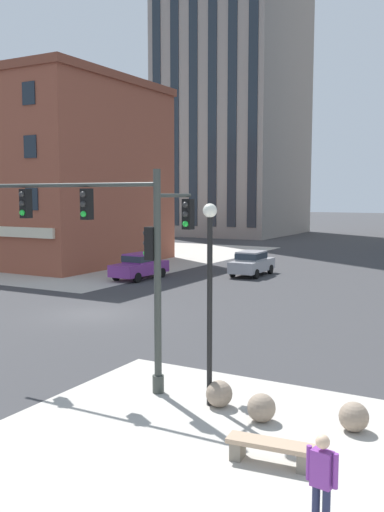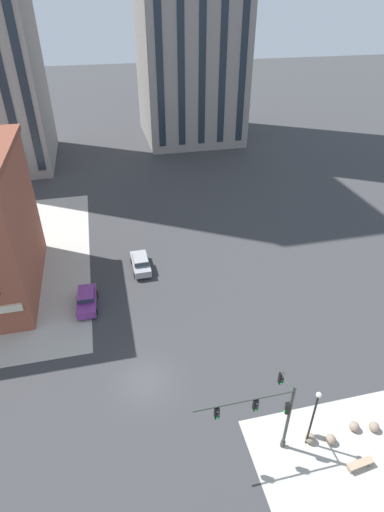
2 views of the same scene
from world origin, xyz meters
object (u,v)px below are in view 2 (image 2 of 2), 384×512
Objects in this scene: bollard_sphere_curb_a at (310,438)px; bench_near_signal at (360,464)px; bollard_sphere_curb_d at (374,427)px; traffic_signal_main at (271,409)px; bollard_sphere_curb_c at (354,426)px; bollard_sphere_curb_b at (331,439)px; car_main_southbound_near at (141,263)px; street_lamp_corner_near at (314,413)px; car_main_northbound_near at (87,299)px.

bench_near_signal is (2.32, -2.36, -0.02)m from bollard_sphere_curb_a.
bollard_sphere_curb_a and bollard_sphere_curb_d have the same top height.
bollard_sphere_curb_d is (7.94, -0.55, -3.76)m from traffic_signal_main.
bollard_sphere_curb_c is at bearing 66.16° from bench_near_signal.
traffic_signal_main is 5.91m from bollard_sphere_curb_b.
bollard_sphere_curb_c is at bearing 13.77° from bollard_sphere_curb_b.
bollard_sphere_curb_c is at bearing 2.20° from bollard_sphere_curb_a.
traffic_signal_main is 8.80m from bollard_sphere_curb_d.
bollard_sphere_curb_d is at bearing 2.78° from bollard_sphere_curb_b.
bollard_sphere_curb_c is at bearing -61.72° from car_main_southbound_near.
bollard_sphere_curb_b is (4.51, -0.71, -3.76)m from traffic_signal_main.
bollard_sphere_curb_d is 0.16× the size of car_main_southbound_near.
traffic_signal_main is at bearing 173.01° from street_lamp_corner_near.
bollard_sphere_curb_b and bollard_sphere_curb_d have the same top height.
traffic_signal_main is 1.22× the size of street_lamp_corner_near.
traffic_signal_main is 21.14m from car_main_northbound_near.
bench_near_signal is at bearing -138.73° from bollard_sphere_curb_d.
car_main_northbound_near and car_main_southbound_near have the same top height.
bench_near_signal is at bearing -113.84° from bollard_sphere_curb_c.
bollard_sphere_curb_b is 0.16× the size of car_main_northbound_near.
street_lamp_corner_near is (-3.70, -0.16, 2.97)m from bollard_sphere_curb_c.
bollard_sphere_curb_a is at bearing -5.93° from traffic_signal_main.
car_main_northbound_near is at bearing 129.96° from bench_near_signal.
street_lamp_corner_near reaches higher than car_main_southbound_near.
bollard_sphere_curb_c is 0.16× the size of car_main_southbound_near.
bollard_sphere_curb_a is 24.46m from car_main_southbound_near.
bollard_sphere_curb_b is 0.38× the size of bench_near_signal.
car_main_northbound_near reaches higher than bollard_sphere_curb_c.
bollard_sphere_curb_b is 2.21m from bench_near_signal.
car_main_southbound_near is (-8.51, 22.85, -2.40)m from street_lamp_corner_near.
bollard_sphere_curb_a is 0.16× the size of car_main_southbound_near.
bench_near_signal is at bearing -50.04° from car_main_northbound_near.
car_main_northbound_near reaches higher than bollard_sphere_curb_b.
street_lamp_corner_near is (-5.04, 0.19, 2.97)m from bollard_sphere_curb_d.
bollard_sphere_curb_d is 0.13× the size of street_lamp_corner_near.
traffic_signal_main is 3.03m from street_lamp_corner_near.
bollard_sphere_curb_c is 25.26m from car_main_northbound_near.
bollard_sphere_curb_b is 1.00× the size of bollard_sphere_curb_d.
bollard_sphere_curb_c is 0.16× the size of car_main_northbound_near.
car_main_southbound_near is at bearing 111.05° from bollard_sphere_curb_a.
bollard_sphere_curb_a is 1.00× the size of bollard_sphere_curb_d.
bollard_sphere_curb_d is 0.16× the size of car_main_northbound_near.
traffic_signal_main is 9.25× the size of bollard_sphere_curb_a.
street_lamp_corner_near is at bearing -51.29° from car_main_northbound_near.
bench_near_signal is 26.35m from car_main_northbound_near.
traffic_signal_main is at bearing 153.98° from bench_near_signal.
car_main_northbound_near is at bearing 131.15° from bollard_sphere_curb_b.
car_main_northbound_near is (-14.32, 17.86, -2.40)m from street_lamp_corner_near.
bench_near_signal is at bearing -63.23° from bollard_sphere_curb_b.
bollard_sphere_curb_a is 23.05m from car_main_northbound_near.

